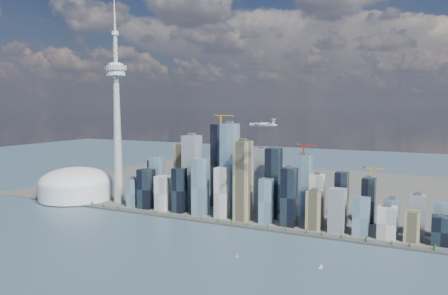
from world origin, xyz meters
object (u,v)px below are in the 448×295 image
at_px(needle_tower, 117,114).
at_px(sailboat_west, 237,255).
at_px(airplane, 263,124).
at_px(dome_stadium, 76,185).
at_px(sailboat_east, 321,267).

distance_m(needle_tower, sailboat_west, 560.82).
xyz_separation_m(airplane, sailboat_west, (14.74, -153.38, -218.17)).
bearing_deg(dome_stadium, airplane, -7.26).
height_order(airplane, sailboat_east, airplane).
relative_size(needle_tower, airplane, 8.55).
height_order(sailboat_west, sailboat_east, sailboat_west).
bearing_deg(sailboat_east, airplane, 138.34).
bearing_deg(airplane, sailboat_east, -36.16).
relative_size(needle_tower, sailboat_east, 53.42).
bearing_deg(needle_tower, sailboat_west, -27.66).
bearing_deg(sailboat_east, needle_tower, 159.89).
xyz_separation_m(sailboat_west, sailboat_east, (141.49, 10.60, -0.09)).
relative_size(sailboat_west, sailboat_east, 1.03).
relative_size(airplane, sailboat_west, 6.08).
xyz_separation_m(dome_stadium, sailboat_west, (592.04, -226.96, -36.04)).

